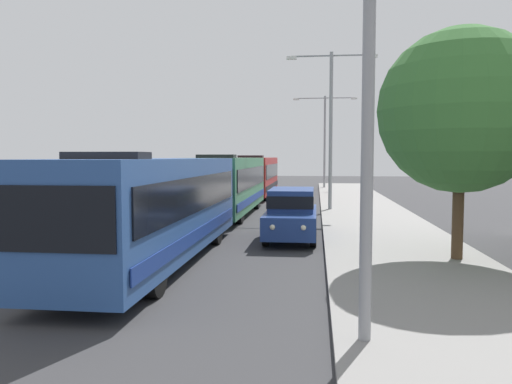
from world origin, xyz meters
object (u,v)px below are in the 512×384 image
at_px(streetlamp_near, 369,36).
at_px(streetlamp_mid, 331,115).
at_px(streetlamp_far, 325,132).
at_px(bus_lead, 157,205).
at_px(bus_second_in_line, 229,183).
at_px(bus_middle, 256,175).
at_px(white_suv, 292,212).
at_px(roadside_tree, 461,111).

relative_size(streetlamp_near, streetlamp_mid, 0.89).
height_order(streetlamp_mid, streetlamp_far, streetlamp_far).
distance_m(bus_lead, bus_second_in_line, 12.11).
relative_size(streetlamp_mid, streetlamp_far, 1.00).
xyz_separation_m(bus_second_in_line, bus_middle, (-0.00, 11.93, -0.00)).
bearing_deg(bus_second_in_line, bus_lead, -90.00).
height_order(bus_lead, streetlamp_mid, streetlamp_mid).
bearing_deg(streetlamp_mid, bus_middle, 119.30).
height_order(bus_second_in_line, white_suv, bus_second_in_line).
height_order(bus_middle, streetlamp_near, streetlamp_near).
relative_size(bus_lead, streetlamp_mid, 1.32).
relative_size(streetlamp_near, streetlamp_far, 0.89).
distance_m(streetlamp_mid, roadside_tree, 13.97).
distance_m(bus_middle, streetlamp_near, 30.67).
xyz_separation_m(bus_lead, roadside_tree, (8.68, 0.88, 2.71)).
xyz_separation_m(bus_middle, streetlamp_near, (5.40, -30.01, 3.28)).
bearing_deg(bus_middle, streetlamp_near, -79.80).
bearing_deg(white_suv, streetlamp_far, 86.77).
relative_size(bus_lead, white_suv, 2.29).
relative_size(bus_second_in_line, streetlamp_far, 1.29).
bearing_deg(roadside_tree, bus_middle, 110.54).
bearing_deg(bus_second_in_line, roadside_tree, -52.31).
bearing_deg(roadside_tree, bus_second_in_line, 127.69).
xyz_separation_m(bus_lead, bus_second_in_line, (-0.00, 12.11, -0.00)).
bearing_deg(streetlamp_mid, bus_lead, -110.52).
xyz_separation_m(streetlamp_far, roadside_tree, (3.28, -33.94, -1.11)).
distance_m(streetlamp_mid, streetlamp_far, 20.40).
distance_m(white_suv, streetlamp_far, 30.53).
height_order(streetlamp_mid, roadside_tree, streetlamp_mid).
distance_m(bus_second_in_line, streetlamp_mid, 6.96).
relative_size(streetlamp_near, roadside_tree, 1.18).
xyz_separation_m(bus_lead, streetlamp_near, (5.40, -5.97, 3.28)).
xyz_separation_m(streetlamp_near, roadside_tree, (3.28, 6.85, -0.57)).
bearing_deg(bus_lead, white_suv, 51.61).
bearing_deg(white_suv, bus_second_in_line, 116.41).
xyz_separation_m(bus_lead, white_suv, (3.70, 4.67, -0.66)).
height_order(white_suv, streetlamp_mid, streetlamp_mid).
bearing_deg(streetlamp_far, white_suv, -93.23).
distance_m(bus_second_in_line, roadside_tree, 14.45).
bearing_deg(white_suv, bus_middle, 100.81).
bearing_deg(streetlamp_near, streetlamp_mid, 90.00).
xyz_separation_m(bus_middle, white_suv, (3.70, -19.37, -0.65)).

